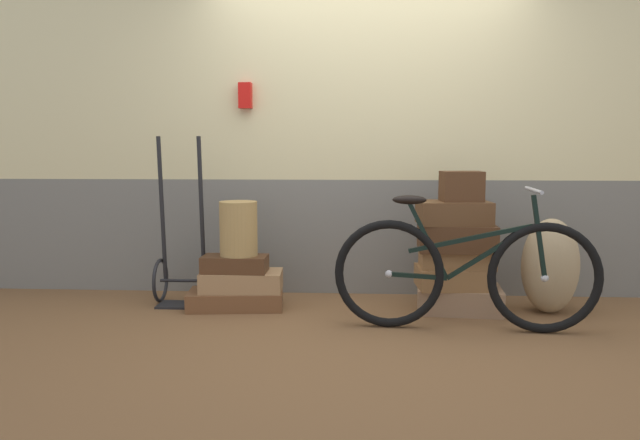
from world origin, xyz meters
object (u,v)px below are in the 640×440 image
at_px(suitcase_5, 456,258).
at_px(suitcase_8, 462,186).
at_px(luggage_trolley, 183,267).
at_px(wicker_basket, 239,229).
at_px(suitcase_3, 459,299).
at_px(suitcase_6, 456,237).
at_px(bicycle, 465,273).
at_px(suitcase_4, 453,277).
at_px(suitcase_2, 235,264).
at_px(burlap_sack, 550,266).
at_px(suitcase_7, 454,213).
at_px(suitcase_0, 236,299).
at_px(suitcase_1, 242,281).

bearing_deg(suitcase_5, suitcase_8, -59.43).
bearing_deg(luggage_trolley, wicker_basket, -15.69).
height_order(suitcase_3, wicker_basket, wicker_basket).
height_order(suitcase_6, wicker_basket, wicker_basket).
height_order(suitcase_3, suitcase_5, suitcase_5).
relative_size(wicker_basket, bicycle, 0.23).
relative_size(suitcase_3, suitcase_4, 1.18).
bearing_deg(suitcase_4, suitcase_6, -5.48).
bearing_deg(suitcase_8, suitcase_5, 114.31).
distance_m(suitcase_4, suitcase_6, 0.29).
xyz_separation_m(suitcase_2, luggage_trolley, (-0.43, 0.15, -0.06)).
xyz_separation_m(suitcase_3, burlap_sack, (0.64, -0.01, 0.25)).
height_order(suitcase_3, luggage_trolley, luggage_trolley).
bearing_deg(wicker_basket, luggage_trolley, 164.31).
relative_size(suitcase_2, burlap_sack, 0.69).
distance_m(suitcase_8, burlap_sack, 0.86).
bearing_deg(suitcase_7, suitcase_0, 175.53).
height_order(suitcase_1, suitcase_6, suitcase_6).
distance_m(suitcase_5, suitcase_6, 0.16).
xyz_separation_m(suitcase_1, suitcase_3, (1.60, 0.01, -0.11)).
distance_m(suitcase_1, suitcase_8, 1.74).
height_order(suitcase_4, suitcase_5, suitcase_5).
bearing_deg(suitcase_8, wicker_basket, 173.90).
relative_size(suitcase_8, wicker_basket, 0.71).
relative_size(suitcase_3, suitcase_7, 1.20).
bearing_deg(suitcase_7, suitcase_4, 55.96).
xyz_separation_m(suitcase_6, wicker_basket, (-1.58, -0.00, 0.05)).
height_order(suitcase_4, suitcase_8, suitcase_8).
distance_m(luggage_trolley, bicycle, 2.11).
xyz_separation_m(suitcase_3, suitcase_4, (-0.05, -0.02, 0.16)).
height_order(suitcase_5, wicker_basket, wicker_basket).
bearing_deg(suitcase_8, suitcase_3, 68.67).
distance_m(suitcase_2, bicycle, 1.65).
distance_m(suitcase_5, burlap_sack, 0.67).
relative_size(suitcase_4, bicycle, 0.30).
distance_m(suitcase_2, suitcase_7, 1.63).
distance_m(suitcase_2, suitcase_4, 1.59).
distance_m(suitcase_1, burlap_sack, 2.24).
bearing_deg(suitcase_8, suitcase_4, 158.27).
xyz_separation_m(suitcase_8, luggage_trolley, (-2.07, 0.14, -0.64)).
distance_m(suitcase_7, suitcase_8, 0.20).
height_order(wicker_basket, burlap_sack, wicker_basket).
xyz_separation_m(wicker_basket, luggage_trolley, (-0.46, 0.13, -0.32)).
height_order(suitcase_1, suitcase_3, suitcase_1).
bearing_deg(bicycle, burlap_sack, 34.14).
relative_size(suitcase_0, luggage_trolley, 0.54).
relative_size(luggage_trolley, bicycle, 0.75).
xyz_separation_m(suitcase_0, suitcase_5, (1.62, 0.01, 0.32)).
height_order(suitcase_6, burlap_sack, burlap_sack).
bearing_deg(suitcase_3, suitcase_5, -172.66).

